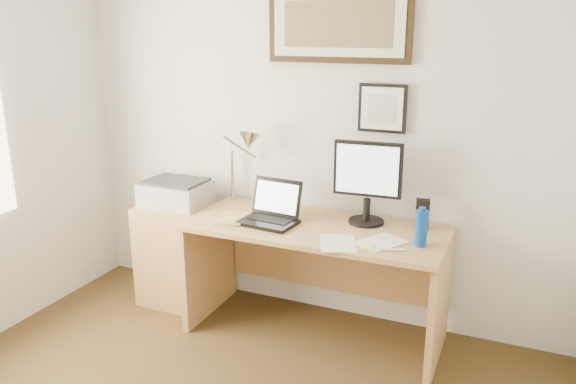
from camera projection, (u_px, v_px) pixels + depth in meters
The scene contains 17 objects.
wall_back at pixel (315, 134), 3.71m from camera, with size 3.50×0.02×2.50m, color silver.
side_cabinet at pixel (178, 254), 4.03m from camera, with size 0.50×0.40×0.73m, color #AD7C48.
water_bottle at pixel (421, 228), 3.13m from camera, with size 0.07×0.07×0.21m, color #0B3D98.
bottle_cap at pixel (422, 209), 3.10m from camera, with size 0.04×0.04×0.02m, color #0B3D98.
speaker at pixel (422, 214), 3.40m from camera, with size 0.08×0.07×0.18m, color black.
paper_sheet_a at pixel (338, 243), 3.19m from camera, with size 0.20×0.28×0.00m, color white.
paper_sheet_b at pixel (380, 242), 3.20m from camera, with size 0.20×0.28×0.00m, color white.
sticky_pad at pixel (368, 247), 3.12m from camera, with size 0.07×0.07×0.01m, color #FDFC78.
marker_pen at pixel (393, 250), 3.08m from camera, with size 0.02×0.02×0.14m, color white.
book at pixel (219, 217), 3.60m from camera, with size 0.18×0.25×0.02m, color tan.
desk at pixel (320, 256), 3.61m from camera, with size 1.60×0.70×0.75m.
laptop at pixel (271, 213), 3.53m from camera, with size 0.36×0.33×0.26m.
lcd_monitor at pixel (367, 179), 3.43m from camera, with size 0.42×0.22×0.52m.
printer at pixel (176, 192), 3.93m from camera, with size 0.44×0.34×0.18m.
desk_lamp at pixel (247, 144), 3.72m from camera, with size 0.29×0.27×0.53m.
picture_large at pixel (338, 24), 3.43m from camera, with size 0.92×0.04×0.47m.
picture_small at pixel (382, 108), 3.46m from camera, with size 0.30×0.03×0.30m.
Camera 1 is at (1.29, -1.44, 1.93)m, focal length 35.00 mm.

